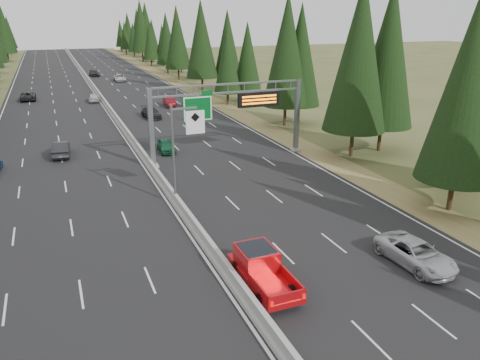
{
  "coord_description": "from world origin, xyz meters",
  "views": [
    {
      "loc": [
        -8.14,
        -8.95,
        14.43
      ],
      "look_at": [
        3.52,
        20.0,
        3.28
      ],
      "focal_mm": 35.0,
      "sensor_mm": 36.0,
      "label": 1
    }
  ],
  "objects": [
    {
      "name": "median_barrier",
      "position": [
        0.0,
        80.0,
        0.41
      ],
      "size": [
        0.7,
        260.0,
        0.85
      ],
      "color": "gray",
      "rests_on": "road"
    },
    {
      "name": "sign_gantry",
      "position": [
        8.92,
        34.88,
        5.27
      ],
      "size": [
        16.75,
        0.98,
        7.8
      ],
      "color": "slate",
      "rests_on": "road"
    },
    {
      "name": "car_ahead_white",
      "position": [
        6.55,
        99.68,
        0.8
      ],
      "size": [
        2.68,
        5.3,
        1.44
      ],
      "primitive_type": "imported",
      "rotation": [
        0.0,
        0.0,
        -0.06
      ],
      "color": "silver",
      "rests_on": "road"
    },
    {
      "name": "car_ahead_far",
      "position": [
        2.13,
        110.96,
        0.87
      ],
      "size": [
        2.3,
        4.81,
        1.59
      ],
      "primitive_type": "imported",
      "rotation": [
        0.0,
        0.0,
        0.09
      ],
      "color": "black",
      "rests_on": "road"
    },
    {
      "name": "hov_sign_pole",
      "position": [
        0.58,
        24.97,
        4.72
      ],
      "size": [
        2.8,
        0.5,
        8.0
      ],
      "color": "slate",
      "rests_on": "road"
    },
    {
      "name": "shoulder_right",
      "position": [
        17.8,
        80.0,
        0.03
      ],
      "size": [
        3.6,
        260.0,
        0.06
      ],
      "primitive_type": "cube",
      "color": "olive",
      "rests_on": "ground"
    },
    {
      "name": "car_onc_near",
      "position": [
        -7.93,
        42.49,
        0.88
      ],
      "size": [
        2.04,
        4.95,
        1.6
      ],
      "primitive_type": "imported",
      "rotation": [
        0.0,
        0.0,
        3.07
      ],
      "color": "black",
      "rests_on": "road"
    },
    {
      "name": "car_ahead_green",
      "position": [
        2.84,
        40.0,
        0.78
      ],
      "size": [
        1.86,
        4.17,
        1.39
      ],
      "primitive_type": "imported",
      "rotation": [
        0.0,
        0.0,
        -0.05
      ],
      "color": "#155C36",
      "rests_on": "road"
    },
    {
      "name": "silver_minivan",
      "position": [
        11.0,
        10.27,
        0.82
      ],
      "size": [
        2.77,
        5.46,
        1.48
      ],
      "primitive_type": "imported",
      "rotation": [
        0.0,
        0.0,
        0.06
      ],
      "color": "#B0B0B5",
      "rests_on": "road"
    },
    {
      "name": "car_onc_white",
      "position": [
        -1.5,
        75.0,
        0.8
      ],
      "size": [
        1.98,
        4.35,
        1.45
      ],
      "primitive_type": "imported",
      "rotation": [
        0.0,
        0.0,
        3.08
      ],
      "color": "#BCBCBC",
      "rests_on": "road"
    },
    {
      "name": "tree_row_right",
      "position": [
        22.01,
        59.91,
        9.36
      ],
      "size": [
        11.89,
        241.67,
        18.58
      ],
      "color": "black",
      "rests_on": "ground"
    },
    {
      "name": "road",
      "position": [
        0.0,
        80.0,
        0.04
      ],
      "size": [
        32.0,
        260.0,
        0.08
      ],
      "primitive_type": "cube",
      "color": "black",
      "rests_on": "ground"
    },
    {
      "name": "car_ahead_dkred",
      "position": [
        9.64,
        66.02,
        0.82
      ],
      "size": [
        1.86,
        4.57,
        1.48
      ],
      "primitive_type": "imported",
      "rotation": [
        0.0,
        0.0,
        -0.07
      ],
      "color": "maroon",
      "rests_on": "road"
    },
    {
      "name": "car_onc_far",
      "position": [
        -11.97,
        80.68,
        0.84
      ],
      "size": [
        2.51,
        5.44,
        1.51
      ],
      "primitive_type": "imported",
      "rotation": [
        0.0,
        0.0,
        3.14
      ],
      "color": "black",
      "rests_on": "road"
    },
    {
      "name": "car_ahead_dkgrey",
      "position": [
        4.96,
        58.19,
        0.8
      ],
      "size": [
        2.38,
        5.1,
        1.44
      ],
      "primitive_type": "imported",
      "rotation": [
        0.0,
        0.0,
        0.07
      ],
      "color": "black",
      "rests_on": "road"
    },
    {
      "name": "red_pickup",
      "position": [
        1.5,
        11.99,
        1.14
      ],
      "size": [
        2.1,
        5.89,
        1.92
      ],
      "color": "black",
      "rests_on": "road"
    }
  ]
}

